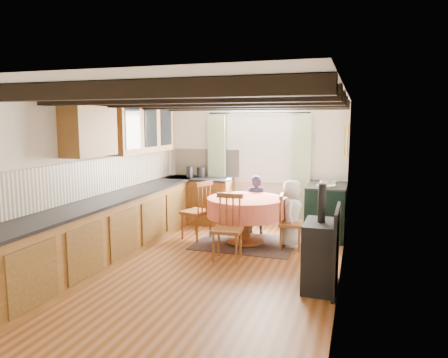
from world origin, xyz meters
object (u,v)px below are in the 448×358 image
(chair_right, at_px, (291,222))
(aga_range, at_px, (326,210))
(chair_left, at_px, (196,210))
(cup, at_px, (230,194))
(dining_table, at_px, (246,221))
(child_right, at_px, (291,213))
(cast_iron_stove, at_px, (321,237))
(child_far, at_px, (256,205))
(chair_near, at_px, (227,228))

(chair_right, distance_m, aga_range, 1.04)
(chair_left, bearing_deg, cup, 112.01)
(chair_right, xyz_separation_m, cup, (-1.05, 0.12, 0.38))
(dining_table, relative_size, cup, 14.48)
(aga_range, bearing_deg, child_right, -123.06)
(aga_range, bearing_deg, cast_iron_stove, -87.41)
(chair_left, distance_m, child_far, 1.11)
(dining_table, distance_m, child_right, 0.77)
(dining_table, xyz_separation_m, child_far, (0.02, 0.65, 0.15))
(dining_table, bearing_deg, chair_left, 178.52)
(child_far, bearing_deg, chair_left, 34.46)
(cup, bearing_deg, chair_left, -177.37)
(cast_iron_stove, bearing_deg, aga_range, 92.59)
(chair_right, height_order, child_far, child_far)
(chair_left, xyz_separation_m, child_far, (0.91, 0.63, 0.03))
(child_far, relative_size, child_right, 0.98)
(chair_left, bearing_deg, dining_table, 107.89)
(cast_iron_stove, relative_size, child_right, 1.18)
(chair_right, relative_size, child_right, 0.81)
(chair_left, relative_size, child_far, 0.95)
(child_right, bearing_deg, chair_right, -173.92)
(dining_table, bearing_deg, cup, 169.77)
(cup, bearing_deg, chair_right, -6.43)
(aga_range, bearing_deg, child_far, -170.72)
(cup, bearing_deg, dining_table, -10.23)
(cast_iron_stove, distance_m, child_right, 1.77)
(child_right, xyz_separation_m, cup, (-1.03, -0.03, 0.27))
(cast_iron_stove, relative_size, child_far, 1.21)
(cast_iron_stove, bearing_deg, cup, 135.34)
(dining_table, relative_size, aga_range, 1.25)
(chair_near, height_order, child_right, child_right)
(chair_left, relative_size, cup, 11.52)
(child_far, bearing_deg, aga_range, -170.91)
(dining_table, height_order, child_far, child_far)
(cast_iron_stove, distance_m, cup, 2.32)
(chair_left, bearing_deg, child_right, 111.48)
(chair_near, xyz_separation_m, child_far, (0.06, 1.55, 0.05))
(chair_left, distance_m, chair_right, 1.66)
(cup, bearing_deg, aga_range, 27.68)
(child_far, bearing_deg, dining_table, 88.41)
(cast_iron_stove, height_order, child_far, cast_iron_stove)
(dining_table, distance_m, cast_iron_stove, 2.09)
(dining_table, height_order, chair_near, chair_near)
(cup, bearing_deg, chair_near, -75.63)
(chair_near, height_order, aga_range, chair_near)
(chair_left, height_order, child_right, child_right)
(chair_right, xyz_separation_m, aga_range, (0.48, 0.92, 0.03))
(dining_table, xyz_separation_m, chair_near, (-0.04, -0.90, 0.10))
(chair_near, relative_size, aga_range, 0.94)
(chair_near, distance_m, child_right, 1.26)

